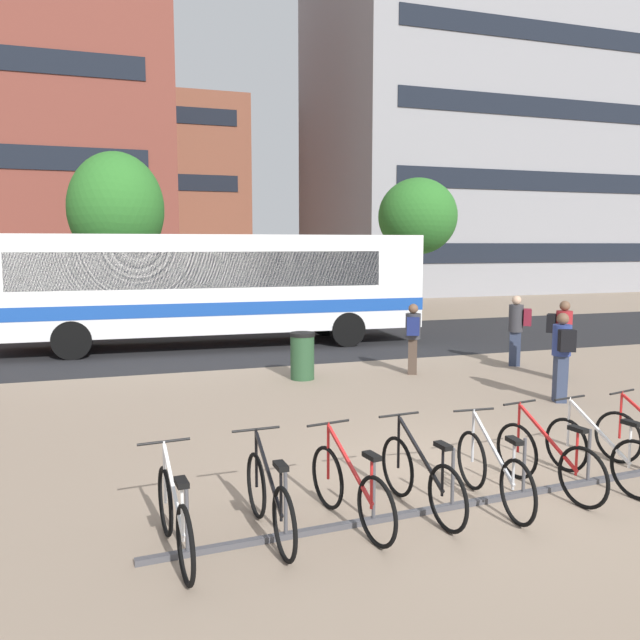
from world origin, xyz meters
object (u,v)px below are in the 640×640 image
parked_bicycle_red_2 (350,490)px  commuter_black_pack_0 (562,351)px  parked_bicycle_black_3 (421,479)px  commuter_maroon_pack_1 (517,326)px  parked_bicycle_white_6 (600,454)px  trash_bin (302,356)px  commuter_black_pack_2 (562,334)px  parked_bicycle_silver_4 (493,472)px  street_tree_0 (418,217)px  commuter_navy_pack_3 (413,334)px  parked_bicycle_white_0 (175,518)px  street_tree_1 (116,209)px  city_bus (214,285)px  parked_bicycle_red_5 (548,461)px  parked_bicycle_black_1 (269,500)px

parked_bicycle_red_2 → commuter_black_pack_0: commuter_black_pack_0 is taller
parked_bicycle_black_3 → commuter_maroon_pack_1: size_ratio=1.01×
parked_bicycle_white_6 → commuter_black_pack_0: 4.24m
parked_bicycle_black_3 → trash_bin: 7.10m
parked_bicycle_red_2 → trash_bin: (1.60, 7.12, 0.13)m
commuter_maroon_pack_1 → commuter_black_pack_2: (-0.02, -1.63, 0.01)m
parked_bicycle_silver_4 → trash_bin: (-0.12, 7.14, 0.13)m
commuter_maroon_pack_1 → street_tree_0: street_tree_0 is taller
commuter_black_pack_0 → commuter_navy_pack_3: (-1.46, 3.20, -0.05)m
parked_bicycle_white_0 → commuter_maroon_pack_1: size_ratio=1.01×
commuter_black_pack_2 → commuter_maroon_pack_1: bearing=133.6°
street_tree_1 → city_bus: bearing=-62.8°
parked_bicycle_red_2 → city_bus: bearing=-11.6°
commuter_black_pack_2 → commuter_navy_pack_3: commuter_black_pack_2 is taller
parked_bicycle_red_5 → street_tree_1: street_tree_1 is taller
city_bus → street_tree_0: (9.44, 5.92, 2.30)m
street_tree_0 → parked_bicycle_red_2: bearing=-118.7°
parked_bicycle_white_0 → trash_bin: trash_bin is taller
parked_bicycle_red_2 → trash_bin: bearing=-22.0°
parked_bicycle_red_2 → commuter_black_pack_0: 6.71m
commuter_black_pack_2 → commuter_navy_pack_3: size_ratio=1.08×
parked_bicycle_red_5 → commuter_black_pack_0: size_ratio=1.02×
parked_bicycle_silver_4 → commuter_navy_pack_3: commuter_navy_pack_3 is taller
parked_bicycle_white_0 → parked_bicycle_white_6: 5.13m
commuter_navy_pack_3 → street_tree_1: 12.52m
parked_bicycle_red_2 → trash_bin: 7.30m
street_tree_1 → parked_bicycle_black_3: bearing=-80.4°
parked_bicycle_white_0 → parked_bicycle_black_1: same height
parked_bicycle_black_1 → street_tree_0: 21.46m
city_bus → parked_bicycle_red_2: size_ratio=7.09×
parked_bicycle_black_3 → commuter_maroon_pack_1: 9.23m
city_bus → commuter_black_pack_0: city_bus is taller
parked_bicycle_black_1 → commuter_black_pack_0: bearing=-62.9°
commuter_maroon_pack_1 → parked_bicycle_white_6: bearing=95.5°
parked_bicycle_black_1 → parked_bicycle_black_3: size_ratio=1.00×
commuter_maroon_pack_1 → street_tree_1: (-9.03, 10.29, 3.14)m
street_tree_1 → street_tree_0: bearing=4.5°
parked_bicycle_red_2 → commuter_black_pack_0: size_ratio=1.02×
commuter_maroon_pack_1 → parked_bicycle_red_5: bearing=90.8°
street_tree_0 → parked_bicycle_white_6: bearing=-110.1°
street_tree_0 → street_tree_1: size_ratio=0.93×
parked_bicycle_black_1 → parked_bicycle_red_5: same height
commuter_black_pack_0 → parked_bicycle_red_2: bearing=143.0°
parked_bicycle_red_2 → parked_bicycle_red_5: size_ratio=1.00×
city_bus → parked_bicycle_white_6: (2.82, -12.14, -1.39)m
parked_bicycle_red_2 → commuter_navy_pack_3: commuter_navy_pack_3 is taller
parked_bicycle_white_0 → parked_bicycle_silver_4: same height
parked_bicycle_red_2 → street_tree_0: (9.94, 18.19, 3.69)m
city_bus → parked_bicycle_red_5: city_bus is taller
commuter_black_pack_2 → street_tree_0: (2.99, 12.86, 3.07)m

